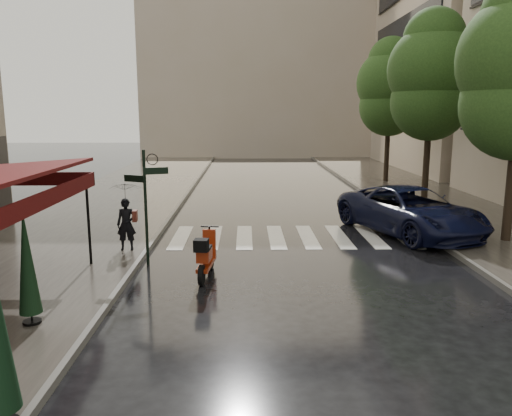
{
  "coord_description": "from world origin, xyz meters",
  "views": [
    {
      "loc": [
        1.45,
        -10.01,
        4.03
      ],
      "look_at": [
        1.74,
        3.79,
        1.4
      ],
      "focal_mm": 35.0,
      "sensor_mm": 36.0,
      "label": 1
    }
  ],
  "objects_px": {
    "pedestrian_with_umbrella": "(125,196)",
    "parasol_back": "(27,262)",
    "parked_car": "(410,211)",
    "scooter": "(206,256)"
  },
  "relations": [
    {
      "from": "pedestrian_with_umbrella",
      "to": "parasol_back",
      "type": "relative_size",
      "value": 1.06
    },
    {
      "from": "parked_car",
      "to": "parasol_back",
      "type": "xyz_separation_m",
      "value": [
        -9.61,
        -7.43,
        0.53
      ]
    },
    {
      "from": "pedestrian_with_umbrella",
      "to": "parked_car",
      "type": "relative_size",
      "value": 0.42
    },
    {
      "from": "parked_car",
      "to": "parasol_back",
      "type": "distance_m",
      "value": 12.16
    },
    {
      "from": "scooter",
      "to": "parked_car",
      "type": "xyz_separation_m",
      "value": [
        6.55,
        4.46,
        0.25
      ]
    },
    {
      "from": "parasol_back",
      "to": "parked_car",
      "type": "bearing_deg",
      "value": 37.69
    },
    {
      "from": "parked_car",
      "to": "parasol_back",
      "type": "bearing_deg",
      "value": -163.48
    },
    {
      "from": "scooter",
      "to": "parked_car",
      "type": "bearing_deg",
      "value": 40.14
    },
    {
      "from": "scooter",
      "to": "parasol_back",
      "type": "relative_size",
      "value": 0.8
    },
    {
      "from": "parked_car",
      "to": "parasol_back",
      "type": "height_order",
      "value": "parasol_back"
    }
  ]
}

